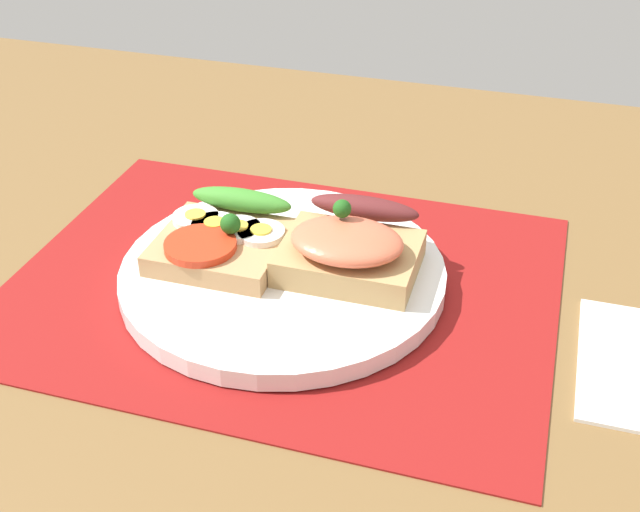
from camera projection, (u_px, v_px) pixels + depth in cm
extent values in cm
cube|color=brown|center=(284.00, 301.00, 65.01)|extent=(120.00, 90.00, 3.20)
cube|color=maroon|center=(283.00, 283.00, 64.05)|extent=(41.84, 32.66, 0.30)
cylinder|color=white|center=(283.00, 274.00, 63.57)|extent=(25.19, 25.19, 1.46)
cube|color=tan|center=(220.00, 249.00, 63.63)|extent=(9.73, 8.98, 1.69)
cylinder|color=red|center=(200.00, 245.00, 61.96)|extent=(5.51, 5.51, 0.60)
ellipsoid|color=#3E8B2D|center=(241.00, 200.00, 66.58)|extent=(8.56, 2.20, 1.80)
sphere|color=#1E5919|center=(229.00, 226.00, 62.18)|extent=(1.60, 1.60, 1.60)
cylinder|color=white|center=(196.00, 218.00, 65.49)|extent=(3.70, 3.70, 0.50)
cylinder|color=yellow|center=(195.00, 214.00, 65.31)|extent=(1.67, 1.67, 0.16)
cylinder|color=white|center=(215.00, 226.00, 64.47)|extent=(3.70, 3.70, 0.50)
cylinder|color=yellow|center=(214.00, 222.00, 64.29)|extent=(1.67, 1.67, 0.16)
cylinder|color=white|center=(238.00, 229.00, 64.01)|extent=(3.70, 3.70, 0.50)
cylinder|color=yellow|center=(238.00, 226.00, 63.83)|extent=(1.67, 1.67, 0.16)
cylinder|color=white|center=(261.00, 233.00, 63.54)|extent=(3.70, 3.70, 0.50)
cylinder|color=yellow|center=(261.00, 229.00, 63.36)|extent=(1.67, 1.67, 0.16)
cube|color=tan|center=(349.00, 258.00, 62.11)|extent=(10.33, 8.01, 2.18)
ellipsoid|color=#E06848|center=(348.00, 238.00, 60.50)|extent=(8.47, 6.41, 2.08)
ellipsoid|color=maroon|center=(364.00, 208.00, 64.54)|extent=(8.78, 2.20, 1.80)
sphere|color=#1E5919|center=(342.00, 209.00, 60.66)|extent=(1.40, 1.40, 1.40)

